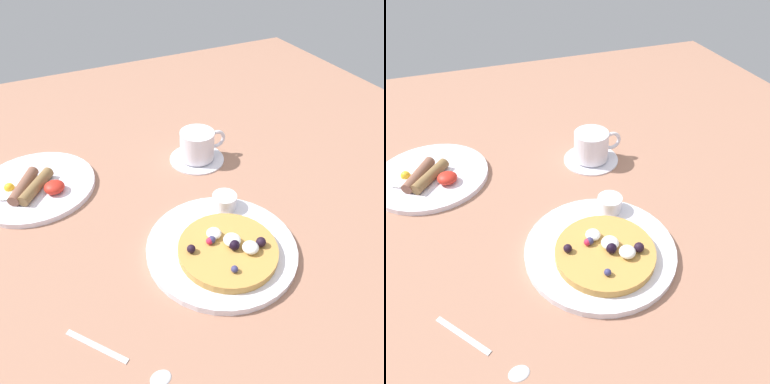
# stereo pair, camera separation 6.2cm
# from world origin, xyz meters

# --- Properties ---
(ground_plane) EXTENTS (1.60, 1.57, 0.03)m
(ground_plane) POSITION_xyz_m (0.00, 0.00, -0.01)
(ground_plane) COLOR #9F6E58
(pancake_plate) EXTENTS (0.26, 0.26, 0.01)m
(pancake_plate) POSITION_xyz_m (0.03, -0.12, 0.01)
(pancake_plate) COLOR white
(pancake_plate) RESTS_ON ground_plane
(pancake_with_berries) EXTENTS (0.17, 0.17, 0.03)m
(pancake_with_berries) POSITION_xyz_m (0.04, -0.14, 0.02)
(pancake_with_berries) COLOR #C08B41
(pancake_with_berries) RESTS_ON pancake_plate
(syrup_ramekin) EXTENTS (0.05, 0.05, 0.03)m
(syrup_ramekin) POSITION_xyz_m (0.09, -0.04, 0.03)
(syrup_ramekin) COLOR white
(syrup_ramekin) RESTS_ON pancake_plate
(breakfast_plate) EXTENTS (0.24, 0.24, 0.01)m
(breakfast_plate) POSITION_xyz_m (-0.23, 0.20, 0.01)
(breakfast_plate) COLOR white
(breakfast_plate) RESTS_ON ground_plane
(fried_breakfast) EXTENTS (0.14, 0.11, 0.02)m
(fried_breakfast) POSITION_xyz_m (-0.23, 0.18, 0.02)
(fried_breakfast) COLOR brown
(fried_breakfast) RESTS_ON breakfast_plate
(coffee_saucer) EXTENTS (0.12, 0.12, 0.01)m
(coffee_saucer) POSITION_xyz_m (0.12, 0.15, 0.00)
(coffee_saucer) COLOR white
(coffee_saucer) RESTS_ON ground_plane
(coffee_cup) EXTENTS (0.11, 0.08, 0.06)m
(coffee_cup) POSITION_xyz_m (0.12, 0.15, 0.04)
(coffee_cup) COLOR white
(coffee_cup) RESTS_ON coffee_saucer
(teaspoon) EXTENTS (0.11, 0.13, 0.01)m
(teaspoon) POSITION_xyz_m (-0.17, -0.25, 0.00)
(teaspoon) COLOR silver
(teaspoon) RESTS_ON ground_plane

